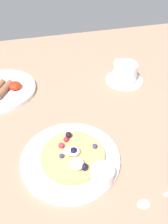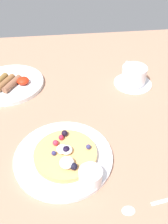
{
  "view_description": "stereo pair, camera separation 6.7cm",
  "coord_description": "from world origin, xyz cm",
  "views": [
    {
      "loc": [
        -9.79,
        -48.04,
        48.45
      ],
      "look_at": [
        3.02,
        1.47,
        4.0
      ],
      "focal_mm": 39.13,
      "sensor_mm": 36.0,
      "label": 1
    },
    {
      "loc": [
        -3.18,
        -49.3,
        48.45
      ],
      "look_at": [
        3.02,
        1.47,
        4.0
      ],
      "focal_mm": 39.13,
      "sensor_mm": 36.0,
      "label": 2
    }
  ],
  "objects": [
    {
      "name": "breakfast_plate",
      "position": [
        -20.3,
        23.08,
        0.7
      ],
      "size": [
        23.45,
        23.45,
        1.4
      ],
      "primitive_type": "cylinder",
      "color": "white",
      "rests_on": "ground_plane"
    },
    {
      "name": "coffee_cup",
      "position": [
        22.28,
        19.15,
        3.74
      ],
      "size": [
        8.34,
        11.31,
        5.77
      ],
      "color": "white",
      "rests_on": "coffee_saucer"
    },
    {
      "name": "fried_breakfast",
      "position": [
        -20.58,
        21.31,
        2.36
      ],
      "size": [
        15.24,
        10.44,
        2.46
      ],
      "color": "brown",
      "rests_on": "breakfast_plate"
    },
    {
      "name": "coffee_saucer",
      "position": [
        22.31,
        19.0,
        0.37
      ],
      "size": [
        13.08,
        13.08,
        0.75
      ],
      "primitive_type": "cylinder",
      "color": "white",
      "rests_on": "ground_plane"
    },
    {
      "name": "pancake_with_berries",
      "position": [
        -3.04,
        -11.3,
        2.14
      ],
      "size": [
        15.37,
        15.37,
        3.56
      ],
      "color": "tan",
      "rests_on": "pancake_plate"
    },
    {
      "name": "teaspoon",
      "position": [
        12.97,
        -25.4,
        0.24
      ],
      "size": [
        16.79,
        3.65,
        0.6
      ],
      "color": "silver",
      "rests_on": "ground_plane"
    },
    {
      "name": "syrup_ramekin",
      "position": [
        2.02,
        -18.5,
        2.79
      ],
      "size": [
        5.27,
        5.27,
        3.3
      ],
      "color": "white",
      "rests_on": "pancake_plate"
    },
    {
      "name": "pancake_plate",
      "position": [
        -3.6,
        -10.82,
        0.55
      ],
      "size": [
        24.3,
        24.3,
        1.09
      ],
      "primitive_type": "cylinder",
      "color": "white",
      "rests_on": "ground_plane"
    },
    {
      "name": "ground_plane",
      "position": [
        0.0,
        0.0,
        -1.5
      ],
      "size": [
        177.78,
        126.39,
        3.0
      ],
      "primitive_type": "cube",
      "color": "#9D715A"
    }
  ]
}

